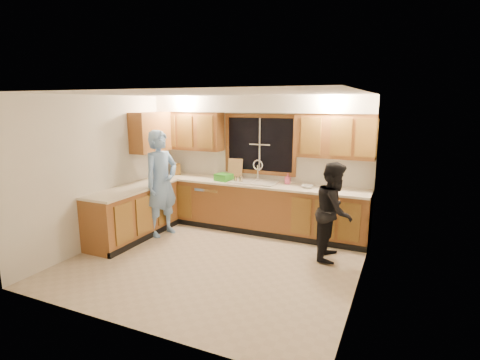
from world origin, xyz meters
The scene contains 26 objects.
floor centered at (0.00, 0.00, 0.00)m, with size 4.20×4.20×0.00m, color #C1AE95.
ceiling centered at (0.00, 0.00, 2.50)m, with size 4.20×4.20×0.00m, color white.
wall_back centered at (0.00, 1.90, 1.25)m, with size 4.20×4.20×0.00m, color silver.
wall_left centered at (-2.10, 0.00, 1.25)m, with size 3.80×3.80×0.00m, color silver.
wall_right centered at (2.10, 0.00, 1.25)m, with size 3.80×3.80×0.00m, color silver.
base_cabinets_back centered at (0.00, 1.60, 0.44)m, with size 4.20×0.60×0.88m, color brown.
base_cabinets_left centered at (-1.80, 0.35, 0.44)m, with size 0.60×1.90×0.88m, color brown.
countertop_back centered at (0.00, 1.58, 0.90)m, with size 4.20×0.63×0.04m, color #EFE3C9.
countertop_left centered at (-1.79, 0.35, 0.90)m, with size 0.63×1.90×0.04m, color #EFE3C9.
upper_cabinets_left centered at (-1.43, 1.73, 1.83)m, with size 1.35×0.33×0.75m, color brown.
upper_cabinets_right centered at (1.43, 1.73, 1.83)m, with size 1.35×0.33×0.75m, color brown.
upper_cabinets_return centered at (-1.94, 1.12, 1.83)m, with size 0.33×0.90×0.75m, color brown.
soffit centered at (0.00, 1.72, 2.35)m, with size 4.20×0.35×0.30m, color white.
window_frame centered at (0.00, 1.89, 1.60)m, with size 1.44×0.03×1.14m.
sink centered at (0.00, 1.60, 0.86)m, with size 0.86×0.52×0.57m.
dishwasher centered at (-0.85, 1.59, 0.41)m, with size 0.60×0.56×0.82m, color silver.
stove centered at (-1.80, -0.22, 0.45)m, with size 0.58×0.75×0.90m, color silver.
man centered at (-1.42, 0.69, 0.95)m, with size 0.70×0.46×1.91m, color #76A2E0.
woman centered at (1.62, 0.89, 0.76)m, with size 0.73×0.57×1.51m, color black.
knife_block centered at (-1.74, 1.68, 1.04)m, with size 0.13×0.11×0.24m, color olive.
cutting_board centered at (-0.48, 1.82, 1.11)m, with size 0.29×0.02×0.39m, color tan.
dish_crate centered at (-0.59, 1.52, 0.99)m, with size 0.28×0.26×0.13m, color green.
soap_bottle centered at (0.61, 1.75, 1.02)m, with size 0.09×0.09×0.19m, color #DC5380.
bowl centered at (1.02, 1.57, 0.94)m, with size 0.19×0.19×0.05m, color silver.
can_left centered at (-0.20, 1.46, 0.99)m, with size 0.07×0.07×0.13m, color #B9AD8E.
can_right centered at (-0.31, 1.48, 0.98)m, with size 0.06×0.06×0.11m, color #B9AD8E.
Camera 1 is at (2.57, -4.71, 2.38)m, focal length 28.00 mm.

